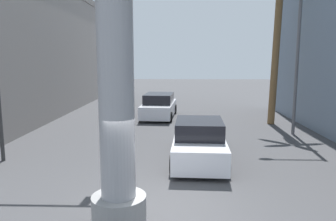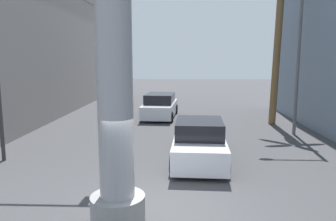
{
  "view_description": "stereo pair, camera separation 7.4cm",
  "coord_description": "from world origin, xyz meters",
  "px_view_note": "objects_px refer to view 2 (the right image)",
  "views": [
    {
      "loc": [
        0.35,
        -7.66,
        3.77
      ],
      "look_at": [
        0.0,
        3.66,
        2.0
      ],
      "focal_mm": 35.0,
      "sensor_mm": 36.0,
      "label": 1
    },
    {
      "loc": [
        0.42,
        -7.65,
        3.77
      ],
      "look_at": [
        0.0,
        3.66,
        2.0
      ],
      "focal_mm": 35.0,
      "sensor_mm": 36.0,
      "label": 2
    }
  ],
  "objects_px": {
    "car_far": "(160,106)",
    "neon_sign_pole": "(113,5)",
    "palm_tree_mid_right": "(277,39)",
    "street_lamp": "(291,46)",
    "traffic_light_mast": "(37,43)",
    "car_lead": "(199,141)"
  },
  "relations": [
    {
      "from": "neon_sign_pole",
      "to": "traffic_light_mast",
      "type": "bearing_deg",
      "value": 128.27
    },
    {
      "from": "neon_sign_pole",
      "to": "car_lead",
      "type": "xyz_separation_m",
      "value": [
        2.13,
        5.13,
        -4.19
      ]
    },
    {
      "from": "car_far",
      "to": "neon_sign_pole",
      "type": "bearing_deg",
      "value": -90.37
    },
    {
      "from": "neon_sign_pole",
      "to": "car_lead",
      "type": "height_order",
      "value": "neon_sign_pole"
    },
    {
      "from": "neon_sign_pole",
      "to": "car_far",
      "type": "xyz_separation_m",
      "value": [
        0.09,
        14.16,
        -4.16
      ]
    },
    {
      "from": "palm_tree_mid_right",
      "to": "street_lamp",
      "type": "bearing_deg",
      "value": -92.06
    },
    {
      "from": "traffic_light_mast",
      "to": "car_lead",
      "type": "xyz_separation_m",
      "value": [
        5.81,
        0.47,
        -3.64
      ]
    },
    {
      "from": "neon_sign_pole",
      "to": "car_far",
      "type": "relative_size",
      "value": 2.28
    },
    {
      "from": "palm_tree_mid_right",
      "to": "car_lead",
      "type": "bearing_deg",
      "value": -123.67
    },
    {
      "from": "car_lead",
      "to": "palm_tree_mid_right",
      "type": "xyz_separation_m",
      "value": [
        4.78,
        7.17,
        4.2
      ]
    },
    {
      "from": "neon_sign_pole",
      "to": "traffic_light_mast",
      "type": "relative_size",
      "value": 1.74
    },
    {
      "from": "neon_sign_pole",
      "to": "street_lamp",
      "type": "distance_m",
      "value": 11.67
    },
    {
      "from": "traffic_light_mast",
      "to": "street_lamp",
      "type": "bearing_deg",
      "value": 24.63
    },
    {
      "from": "car_lead",
      "to": "neon_sign_pole",
      "type": "bearing_deg",
      "value": -112.59
    },
    {
      "from": "palm_tree_mid_right",
      "to": "traffic_light_mast",
      "type": "bearing_deg",
      "value": -144.15
    },
    {
      "from": "traffic_light_mast",
      "to": "car_far",
      "type": "bearing_deg",
      "value": 68.4
    },
    {
      "from": "street_lamp",
      "to": "car_lead",
      "type": "distance_m",
      "value": 7.37
    },
    {
      "from": "neon_sign_pole",
      "to": "car_lead",
      "type": "bearing_deg",
      "value": 67.41
    },
    {
      "from": "street_lamp",
      "to": "palm_tree_mid_right",
      "type": "height_order",
      "value": "palm_tree_mid_right"
    },
    {
      "from": "traffic_light_mast",
      "to": "car_far",
      "type": "relative_size",
      "value": 1.31
    },
    {
      "from": "car_lead",
      "to": "palm_tree_mid_right",
      "type": "height_order",
      "value": "palm_tree_mid_right"
    },
    {
      "from": "neon_sign_pole",
      "to": "palm_tree_mid_right",
      "type": "bearing_deg",
      "value": 60.67
    }
  ]
}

